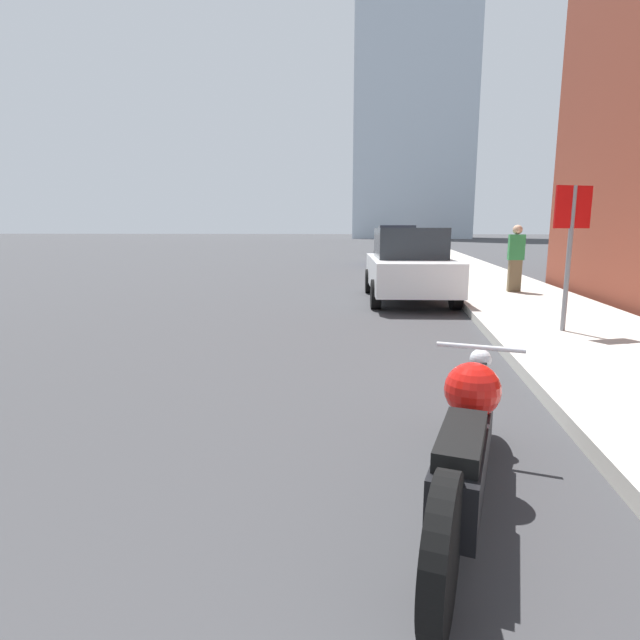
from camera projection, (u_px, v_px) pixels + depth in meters
sidewalk at (434, 251)px, 36.81m from camera, size 2.82×240.00×0.15m
distant_tower at (417, 2)px, 94.79m from camera, size 21.92×21.92×88.79m
motorcycle at (467, 440)px, 2.94m from camera, size 0.83×2.54×0.82m
parked_car_white at (408, 265)px, 11.59m from camera, size 2.18×4.53×1.68m
parked_car_blue at (396, 246)px, 23.47m from camera, size 2.21×4.53×1.84m
parked_car_black at (399, 241)px, 36.19m from camera, size 1.84×4.04×1.71m
parked_car_silver at (398, 238)px, 46.74m from camera, size 2.04×4.48×1.68m
stop_sign at (571, 233)px, 7.20m from camera, size 0.57×0.26×2.11m
pedestrian at (516, 258)px, 12.01m from camera, size 0.36×0.22×1.60m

